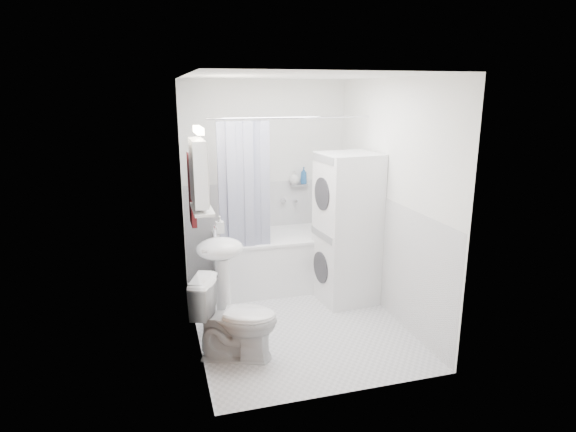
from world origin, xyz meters
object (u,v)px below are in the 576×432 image
object	(u,v)px
sink	(221,263)
toilet	(236,319)
washer_dryer	(347,229)
bathtub	(287,256)

from	to	relation	value
sink	toilet	xyz separation A→B (m)	(0.05, -0.49, -0.34)
sink	washer_dryer	xyz separation A→B (m)	(1.43, 0.39, 0.12)
washer_dryer	toilet	xyz separation A→B (m)	(-1.38, -0.88, -0.46)
sink	toilet	size ratio (longest dim) A/B	1.42
bathtub	sink	distance (m)	1.39
sink	toilet	distance (m)	0.60
bathtub	sink	size ratio (longest dim) A/B	1.61
sink	washer_dryer	distance (m)	1.49
bathtub	washer_dryer	world-z (taller)	washer_dryer
bathtub	washer_dryer	bearing A→B (deg)	-48.71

